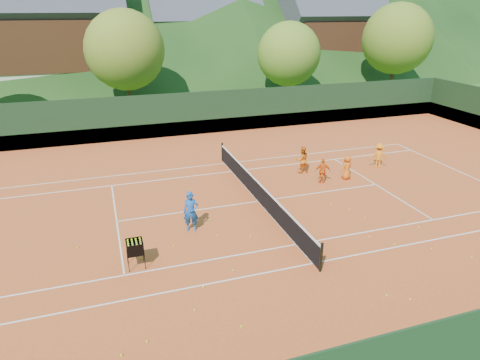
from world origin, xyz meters
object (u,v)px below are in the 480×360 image
object	(u,v)px
student_b	(323,171)
chalet_mid	(204,39)
student_d	(379,156)
chalet_left	(53,38)
ball_hopper	(135,248)
coach	(191,212)
tennis_net	(259,191)
student_a	(302,160)
student_c	(347,167)
chalet_right	(328,36)

from	to	relation	value
student_b	chalet_mid	world-z (taller)	chalet_mid
student_d	chalet_left	distance (m)	33.54
student_d	ball_hopper	size ratio (longest dim) A/B	1.42
chalet_left	student_d	bearing A→B (deg)	-57.24
coach	tennis_net	world-z (taller)	coach
student_a	student_b	xyz separation A→B (m)	(0.32, -1.71, -0.08)
student_c	chalet_left	distance (m)	33.05
student_b	student_c	xyz separation A→B (m)	(1.49, 0.13, -0.02)
student_b	chalet_right	distance (m)	33.46
coach	student_c	distance (m)	9.39
student_b	student_d	world-z (taller)	student_d
student_b	tennis_net	size ratio (longest dim) A/B	0.11
student_a	tennis_net	xyz separation A→B (m)	(-3.56, -2.76, -0.24)
coach	chalet_mid	size ratio (longest dim) A/B	0.13
chalet_left	chalet_mid	xyz separation A→B (m)	(16.00, 4.00, -0.66)
student_c	student_d	distance (m)	2.74
chalet_left	chalet_right	world-z (taller)	chalet_left
chalet_left	chalet_right	distance (m)	30.00
student_d	student_c	bearing A→B (deg)	43.40
ball_hopper	chalet_left	xyz separation A→B (m)	(-4.06, 33.69, 4.88)
chalet_mid	coach	bearing A→B (deg)	-104.96
chalet_mid	chalet_left	bearing A→B (deg)	-165.96
student_b	student_d	distance (m)	4.21
student_c	ball_hopper	world-z (taller)	student_c
chalet_mid	student_c	bearing A→B (deg)	-91.10
student_b	chalet_right	xyz separation A→B (m)	(16.12, 28.96, 4.58)
coach	student_d	xyz separation A→B (m)	(11.51, 3.85, -0.13)
student_b	chalet_right	world-z (taller)	chalet_right
student_c	ball_hopper	xyz separation A→B (m)	(-11.31, -4.86, 0.10)
student_d	ball_hopper	xyz separation A→B (m)	(-13.90, -5.78, 0.04)
student_a	chalet_mid	bearing A→B (deg)	-92.92
coach	student_a	world-z (taller)	coach
student_b	chalet_mid	size ratio (longest dim) A/B	0.10
chalet_right	chalet_left	bearing A→B (deg)	-180.00
ball_hopper	chalet_right	distance (m)	42.75
student_a	ball_hopper	distance (m)	11.48
student_a	chalet_mid	distance (m)	31.62
student_b	chalet_left	xyz separation A→B (m)	(-13.88, 28.96, 4.96)
coach	chalet_left	world-z (taller)	chalet_left
ball_hopper	chalet_right	size ratio (longest dim) A/B	0.08
ball_hopper	chalet_mid	bearing A→B (deg)	72.42
ball_hopper	chalet_mid	distance (m)	39.76
coach	chalet_right	size ratio (longest dim) A/B	0.14
coach	chalet_right	world-z (taller)	chalet_right
chalet_right	tennis_net	bearing A→B (deg)	-123.69
student_d	chalet_left	bearing A→B (deg)	-33.54
student_c	chalet_mid	size ratio (longest dim) A/B	0.10
ball_hopper	chalet_right	bearing A→B (deg)	52.40
coach	student_b	world-z (taller)	coach
ball_hopper	coach	bearing A→B (deg)	38.97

